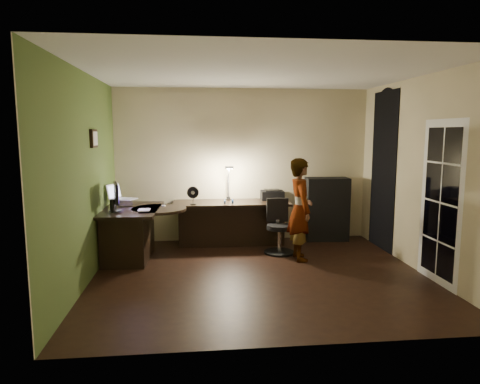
{
  "coord_description": "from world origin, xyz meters",
  "views": [
    {
      "loc": [
        -0.86,
        -5.59,
        1.93
      ],
      "look_at": [
        -0.15,
        1.05,
        1.0
      ],
      "focal_mm": 32.0,
      "sensor_mm": 36.0,
      "label": 1
    }
  ],
  "objects": [
    {
      "name": "arched_doorway",
      "position": [
        2.24,
        1.15,
        1.3
      ],
      "size": [
        0.01,
        0.9,
        2.6
      ],
      "primitive_type": "cube",
      "color": "black",
      "rests_on": "floor"
    },
    {
      "name": "desk_fan",
      "position": [
        -0.89,
        1.43,
        0.9
      ],
      "size": [
        0.2,
        0.12,
        0.3
      ],
      "primitive_type": "cube",
      "rotation": [
        0.0,
        0.0,
        -0.1
      ],
      "color": "black",
      "rests_on": "desk_right"
    },
    {
      "name": "pen",
      "position": [
        -1.89,
        1.19,
        0.81
      ],
      "size": [
        0.07,
        0.14,
        0.01
      ],
      "primitive_type": "cube",
      "rotation": [
        0.0,
        0.0,
        0.43
      ],
      "color": "black",
      "rests_on": "desk_left"
    },
    {
      "name": "framed_picture",
      "position": [
        -2.22,
        0.45,
        1.85
      ],
      "size": [
        0.04,
        0.3,
        0.25
      ],
      "primitive_type": "cube",
      "color": "black",
      "rests_on": "wall_left"
    },
    {
      "name": "floor",
      "position": [
        0.0,
        0.0,
        -0.01
      ],
      "size": [
        4.5,
        4.0,
        0.01
      ],
      "primitive_type": "cube",
      "color": "black",
      "rests_on": "ground"
    },
    {
      "name": "french_door",
      "position": [
        2.24,
        -0.55,
        1.05
      ],
      "size": [
        0.02,
        0.92,
        2.1
      ],
      "primitive_type": "cube",
      "color": "white",
      "rests_on": "floor"
    },
    {
      "name": "desk_lamp",
      "position": [
        -0.27,
        1.83,
        1.07
      ],
      "size": [
        0.25,
        0.33,
        0.65
      ],
      "primitive_type": "cube",
      "rotation": [
        0.0,
        0.0,
        0.37
      ],
      "color": "black",
      "rests_on": "desk_right"
    },
    {
      "name": "notepad",
      "position": [
        -1.6,
        0.68,
        0.81
      ],
      "size": [
        0.17,
        0.23,
        0.01
      ],
      "primitive_type": "cube",
      "rotation": [
        0.0,
        0.0,
        0.01
      ],
      "color": "silver",
      "rests_on": "desk_left"
    },
    {
      "name": "mouse",
      "position": [
        -1.34,
        0.93,
        0.82
      ],
      "size": [
        0.06,
        0.09,
        0.03
      ],
      "primitive_type": "ellipsoid",
      "rotation": [
        0.0,
        0.0,
        -0.07
      ],
      "color": "silver",
      "rests_on": "desk_left"
    },
    {
      "name": "headphones",
      "position": [
        -0.3,
        1.48,
        0.79
      ],
      "size": [
        0.17,
        0.08,
        0.08
      ],
      "primitive_type": "cube",
      "rotation": [
        0.0,
        0.0,
        0.06
      ],
      "color": "navy",
      "rests_on": "desk_right"
    },
    {
      "name": "wall_back",
      "position": [
        0.0,
        2.0,
        1.35
      ],
      "size": [
        4.5,
        0.01,
        2.7
      ],
      "primitive_type": "cube",
      "color": "#C2B58A",
      "rests_on": "floor"
    },
    {
      "name": "green_wall_overlay",
      "position": [
        -2.24,
        0.0,
        1.35
      ],
      "size": [
        0.0,
        4.0,
        2.7
      ],
      "primitive_type": "cube",
      "color": "#465E27",
      "rests_on": "floor"
    },
    {
      "name": "laptop_stand",
      "position": [
        -1.95,
        1.19,
        0.85
      ],
      "size": [
        0.24,
        0.21,
        0.09
      ],
      "primitive_type": "cube",
      "rotation": [
        0.0,
        0.0,
        0.13
      ],
      "color": "silver",
      "rests_on": "desk_left"
    },
    {
      "name": "person",
      "position": [
        0.73,
        0.65,
        0.78
      ],
      "size": [
        0.39,
        0.57,
        1.55
      ],
      "primitive_type": "imported",
      "rotation": [
        0.0,
        0.0,
        1.61
      ],
      "color": "#D8A88C",
      "rests_on": "floor"
    },
    {
      "name": "office_chair",
      "position": [
        0.48,
        1.0,
        0.43
      ],
      "size": [
        0.49,
        0.49,
        0.87
      ],
      "primitive_type": "cube",
      "rotation": [
        0.0,
        0.0,
        -0.01
      ],
      "color": "black",
      "rests_on": "floor"
    },
    {
      "name": "wall_left",
      "position": [
        -2.25,
        0.0,
        1.35
      ],
      "size": [
        0.01,
        4.0,
        2.7
      ],
      "primitive_type": "cube",
      "color": "#C2B58A",
      "rests_on": "floor"
    },
    {
      "name": "monitor",
      "position": [
        -2.0,
        0.63,
        0.95
      ],
      "size": [
        0.19,
        0.46,
        0.3
      ],
      "primitive_type": "cube",
      "rotation": [
        0.0,
        0.0,
        0.24
      ],
      "color": "black",
      "rests_on": "desk_left"
    },
    {
      "name": "ceiling",
      "position": [
        0.0,
        0.0,
        2.71
      ],
      "size": [
        4.5,
        4.0,
        0.01
      ],
      "primitive_type": "cube",
      "color": "silver",
      "rests_on": "floor"
    },
    {
      "name": "speaker",
      "position": [
        -2.02,
        0.55,
        0.9
      ],
      "size": [
        0.09,
        0.09,
        0.19
      ],
      "primitive_type": "cylinder",
      "rotation": [
        0.0,
        0.0,
        -0.26
      ],
      "color": "black",
      "rests_on": "desk_left"
    },
    {
      "name": "desk_left",
      "position": [
        -1.83,
        0.95,
        0.39
      ],
      "size": [
        0.9,
        1.4,
        0.78
      ],
      "primitive_type": "cube",
      "rotation": [
        0.0,
        0.0,
        -0.04
      ],
      "color": "black",
      "rests_on": "floor"
    },
    {
      "name": "laptop",
      "position": [
        -1.95,
        1.19,
        1.01
      ],
      "size": [
        0.45,
        0.44,
        0.24
      ],
      "primitive_type": "cube",
      "rotation": [
        0.0,
        0.0,
        -0.41
      ],
      "color": "silver",
      "rests_on": "laptop_stand"
    },
    {
      "name": "desk_right",
      "position": [
        -0.24,
        1.63,
        0.37
      ],
      "size": [
        2.01,
        0.72,
        0.75
      ],
      "primitive_type": "cube",
      "rotation": [
        0.0,
        0.0,
        -0.01
      ],
      "color": "black",
      "rests_on": "floor"
    },
    {
      "name": "cabinet",
      "position": [
        1.5,
        1.78,
        0.57
      ],
      "size": [
        0.77,
        0.42,
        1.13
      ],
      "primitive_type": "cube",
      "rotation": [
        0.0,
        0.0,
        -0.06
      ],
      "color": "black",
      "rests_on": "floor"
    },
    {
      "name": "wall_front",
      "position": [
        0.0,
        -2.0,
        1.35
      ],
      "size": [
        4.5,
        0.01,
        2.7
      ],
      "primitive_type": "cube",
      "color": "#C2B58A",
      "rests_on": "floor"
    },
    {
      "name": "phone",
      "position": [
        -1.87,
        1.2,
        0.81
      ],
      "size": [
        0.08,
        0.13,
        0.01
      ],
      "primitive_type": "cube",
      "rotation": [
        0.0,
        0.0,
        -0.16
      ],
      "color": "black",
      "rests_on": "desk_left"
    },
    {
      "name": "printer",
      "position": [
        0.51,
        1.8,
        0.84
      ],
      "size": [
        0.41,
        0.32,
        0.18
      ],
      "primitive_type": "cube",
      "rotation": [
        0.0,
        0.0,
        -0.04
      ],
      "color": "black",
      "rests_on": "desk_right"
    },
    {
      "name": "wall_right",
      "position": [
        2.25,
        0.0,
        1.35
      ],
      "size": [
        0.01,
        4.0,
        2.7
      ],
      "primitive_type": "cube",
      "color": "#C2B58A",
      "rests_on": "floor"
    }
  ]
}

